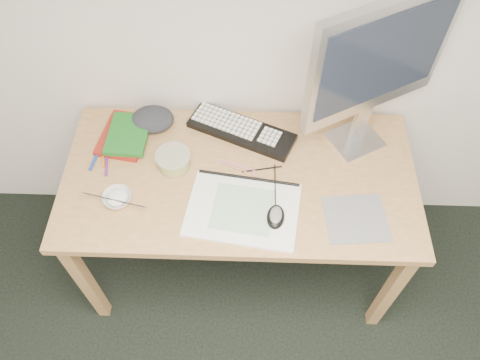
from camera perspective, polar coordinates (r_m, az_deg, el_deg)
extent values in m
cube|color=tan|center=(2.16, -18.25, -11.71)|extent=(0.05, 0.05, 0.71)
cube|color=tan|center=(2.14, 17.83, -12.78)|extent=(0.05, 0.05, 0.71)
cube|color=tan|center=(2.44, -15.28, 1.24)|extent=(0.05, 0.05, 0.71)
cube|color=tan|center=(2.42, 15.77, 0.43)|extent=(0.05, 0.05, 0.71)
cube|color=tan|center=(1.86, -0.07, 0.17)|extent=(1.40, 0.70, 0.03)
cube|color=slate|center=(1.79, 13.96, -4.59)|extent=(0.24, 0.23, 0.00)
cube|color=white|center=(1.75, 0.34, -3.65)|extent=(0.45, 0.35, 0.01)
cube|color=black|center=(1.98, 0.19, 6.03)|extent=(0.47, 0.31, 0.03)
cube|color=silver|center=(2.01, 13.85, 4.81)|extent=(0.26, 0.25, 0.01)
cube|color=silver|center=(1.94, 14.40, 6.59)|extent=(0.07, 0.05, 0.19)
cube|color=silver|center=(1.72, 16.74, 14.02)|extent=(0.52, 0.31, 0.46)
cube|color=black|center=(1.71, 16.83, 14.29)|extent=(0.45, 0.26, 0.36)
ellipsoid|color=black|center=(1.72, 4.39, -4.30)|extent=(0.08, 0.11, 0.04)
imported|color=white|center=(1.83, -14.72, -2.17)|extent=(0.13, 0.13, 0.03)
cylinder|color=#ABAAAD|center=(1.80, -15.09, -2.37)|extent=(0.25, 0.08, 0.02)
cylinder|color=#D1D14A|center=(1.87, -8.09, 2.38)|extent=(0.18, 0.18, 0.07)
cube|color=maroon|center=(2.02, -13.87, 5.31)|extent=(0.22, 0.27, 0.02)
cube|color=#19671E|center=(1.99, -13.48, 5.46)|extent=(0.17, 0.23, 0.02)
ellipsoid|color=#222529|center=(2.03, -10.61, 7.28)|extent=(0.18, 0.16, 0.06)
cylinder|color=pink|center=(1.87, -0.41, 1.81)|extent=(0.15, 0.06, 0.01)
cylinder|color=tan|center=(1.86, 0.03, 1.24)|extent=(0.16, 0.08, 0.01)
cylinder|color=black|center=(1.86, 2.70, 1.33)|extent=(0.16, 0.04, 0.01)
cylinder|color=#1C3F9B|center=(1.98, -17.16, 2.74)|extent=(0.03, 0.14, 0.01)
cylinder|color=orange|center=(1.98, -16.40, 2.79)|extent=(0.04, 0.11, 0.01)
cylinder|color=#622484|center=(1.95, -15.96, 1.90)|extent=(0.03, 0.12, 0.01)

